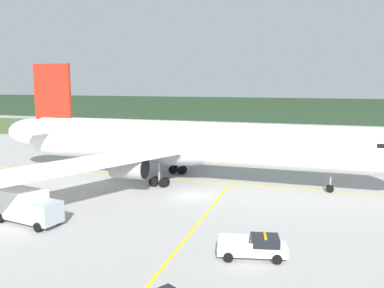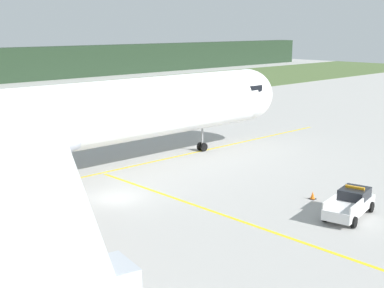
# 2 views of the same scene
# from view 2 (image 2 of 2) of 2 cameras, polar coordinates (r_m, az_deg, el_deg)

# --- Properties ---
(ground) EXTENTS (320.00, 320.00, 0.00)m
(ground) POSITION_cam_2_polar(r_m,az_deg,el_deg) (41.09, -8.14, -5.81)
(ground) COLOR #A4A39F
(taxiway_centerline_main) EXTENTS (75.43, 1.28, 0.01)m
(taxiway_centerline_main) POSITION_cam_2_polar(r_m,az_deg,el_deg) (45.68, -15.19, -4.24)
(taxiway_centerline_main) COLOR yellow
(taxiway_centerline_main) RESTS_ON ground
(taxiway_centerline_spur) EXTENTS (0.79, 37.92, 0.01)m
(taxiway_centerline_spur) POSITION_cam_2_polar(r_m,az_deg,el_deg) (34.58, 8.84, -9.40)
(taxiway_centerline_spur) COLOR yellow
(taxiway_centerline_spur) RESTS_ON ground
(airliner) EXTENTS (57.81, 51.99, 16.19)m
(airliner) POSITION_cam_2_polar(r_m,az_deg,el_deg) (44.20, -16.34, 2.09)
(airliner) COLOR white
(airliner) RESTS_ON ground
(ops_pickup_truck) EXTENTS (5.66, 2.98, 1.94)m
(ops_pickup_truck) POSITION_cam_2_polar(r_m,az_deg,el_deg) (38.37, 16.67, -6.13)
(ops_pickup_truck) COLOR silver
(ops_pickup_truck) RESTS_ON ground
(apron_cone) EXTENTS (0.47, 0.47, 0.60)m
(apron_cone) POSITION_cam_2_polar(r_m,az_deg,el_deg) (41.46, 12.85, -5.41)
(apron_cone) COLOR black
(apron_cone) RESTS_ON ground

